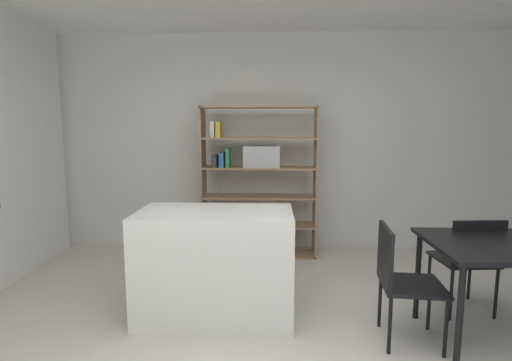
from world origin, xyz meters
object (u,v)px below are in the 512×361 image
Objects in this scene: dining_chair_far at (469,256)px; dining_chair_island_side at (399,274)px; kitchen_island at (216,264)px; open_bookshelf at (254,174)px; dining_table at (501,254)px.

dining_chair_island_side is (-0.74, -0.45, 0.00)m from dining_chair_far.
open_bookshelf is (0.26, 1.63, 0.57)m from kitchen_island.
open_bookshelf is 2.15× the size of dining_chair_far.
kitchen_island reaches higher than dining_chair_island_side.
kitchen_island is at bearing -2.31° from dining_chair_far.
kitchen_island reaches higher than dining_table.
open_bookshelf is 2.09× the size of dining_chair_island_side.
open_bookshelf is at bearing 35.71° from dining_chair_island_side.
dining_table is 0.75m from dining_chair_island_side.
kitchen_island is 1.51× the size of dining_chair_far.
kitchen_island is at bearing 81.09° from dining_chair_island_side.
dining_chair_far is 0.87m from dining_chair_island_side.
open_bookshelf reaches higher than dining_chair_island_side.
dining_chair_island_side is (1.18, -1.99, -0.50)m from open_bookshelf.
open_bookshelf is 2.78m from dining_table.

